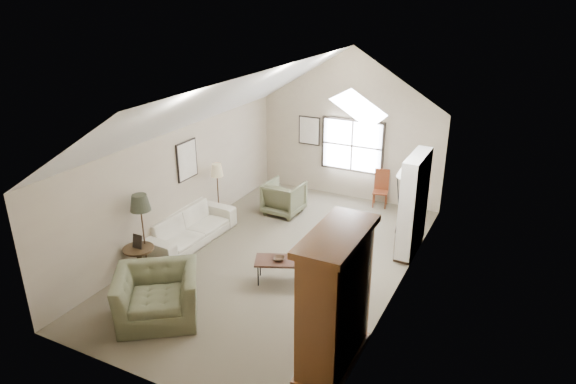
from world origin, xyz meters
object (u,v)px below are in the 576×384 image
at_px(sofa, 189,227).
at_px(coffee_table, 279,270).
at_px(armchair_near, 157,295).
at_px(armoire, 335,300).
at_px(side_chair, 381,189).
at_px(side_table, 140,261).
at_px(armchair_far, 284,198).

xyz_separation_m(sofa, coffee_table, (2.58, -0.57, -0.12)).
bearing_deg(armchair_near, armoire, -29.92).
height_order(sofa, side_chair, side_chair).
distance_m(armchair_near, coffee_table, 2.39).
bearing_deg(armoire, side_table, 171.72).
distance_m(armchair_near, side_chair, 6.70).
bearing_deg(sofa, armoire, -114.96).
bearing_deg(armchair_near, coffee_table, 20.80).
bearing_deg(armoire, armchair_far, 124.84).
relative_size(sofa, armchair_far, 2.66).
bearing_deg(armchair_far, armchair_near, 93.08).
bearing_deg(sofa, armchair_far, -24.57).
bearing_deg(side_table, coffee_table, 21.90).
distance_m(armoire, armchair_far, 5.64).
height_order(armoire, armchair_near, armoire).
distance_m(sofa, side_chair, 5.03).
bearing_deg(side_chair, side_table, -131.08).
bearing_deg(armchair_far, armoire, 126.96).
relative_size(armoire, armchair_far, 2.42).
xyz_separation_m(armchair_near, coffee_table, (1.31, 1.98, -0.21)).
height_order(armchair_far, coffee_table, armchair_far).
xyz_separation_m(armchair_far, side_table, (-1.17, -3.96, -0.11)).
distance_m(armoire, side_table, 4.49).
bearing_deg(armchair_far, sofa, 65.47).
height_order(sofa, armchair_far, armchair_far).
bearing_deg(armchair_near, side_chair, 37.39).
xyz_separation_m(armchair_near, armchair_far, (-0.08, 4.91, -0.03)).
relative_size(armchair_near, side_chair, 1.41).
bearing_deg(side_chair, armchair_near, -117.60).
xyz_separation_m(armoire, coffee_table, (-1.80, 1.67, -0.86)).
height_order(armchair_near, side_table, armchair_near).
bearing_deg(armchair_far, side_table, 75.61).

